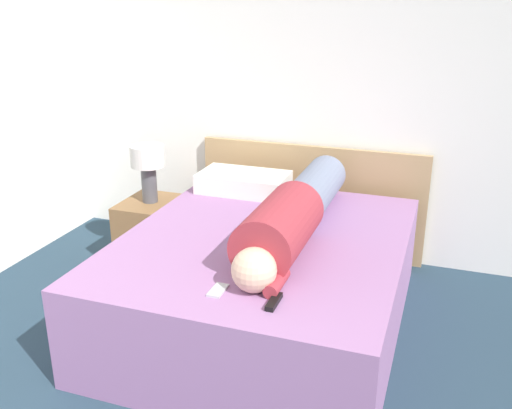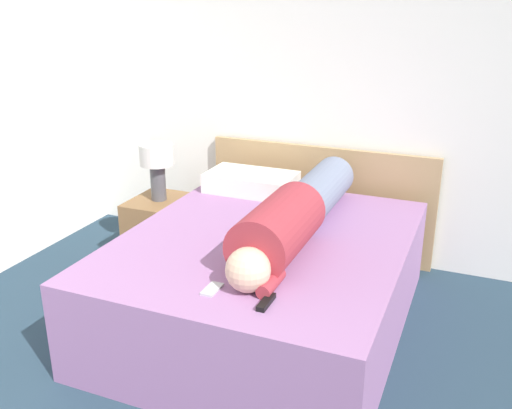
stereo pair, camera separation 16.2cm
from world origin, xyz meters
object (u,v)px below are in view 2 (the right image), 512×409
(bed, at_px, (265,281))
(cell_phone, at_px, (212,289))
(tv_remote, at_px, (266,302))
(pillow_near_headboard, at_px, (251,182))
(person_lying, at_px, (295,215))
(nightstand, at_px, (161,229))
(table_lamp, at_px, (157,162))

(bed, xyz_separation_m, cell_phone, (-0.00, -0.68, 0.29))
(tv_remote, bearing_deg, pillow_near_headboard, 115.47)
(pillow_near_headboard, relative_size, cell_phone, 4.75)
(person_lying, xyz_separation_m, cell_phone, (-0.16, -0.73, -0.14))
(nightstand, bearing_deg, cell_phone, -49.27)
(person_lying, distance_m, tv_remote, 0.78)
(bed, bearing_deg, pillow_near_headboard, 118.72)
(table_lamp, relative_size, cell_phone, 3.19)
(tv_remote, bearing_deg, table_lamp, 137.03)
(nightstand, xyz_separation_m, cell_phone, (1.05, -1.22, 0.33))
(pillow_near_headboard, relative_size, tv_remote, 4.12)
(table_lamp, bearing_deg, pillow_near_headboard, 16.32)
(tv_remote, bearing_deg, cell_phone, 175.27)
(pillow_near_headboard, bearing_deg, bed, -61.28)
(nightstand, distance_m, table_lamp, 0.52)
(person_lying, height_order, tv_remote, person_lying)
(person_lying, bearing_deg, cell_phone, -102.20)
(nightstand, xyz_separation_m, person_lying, (1.21, -0.49, 0.47))
(bed, height_order, table_lamp, table_lamp)
(pillow_near_headboard, distance_m, tv_remote, 1.59)
(nightstand, bearing_deg, table_lamp, 180.00)
(pillow_near_headboard, bearing_deg, table_lamp, -163.68)
(person_lying, distance_m, pillow_near_headboard, 0.88)
(bed, distance_m, table_lamp, 1.27)
(table_lamp, relative_size, tv_remote, 2.76)
(bed, bearing_deg, table_lamp, 152.88)
(bed, height_order, person_lying, person_lying)
(bed, xyz_separation_m, pillow_near_headboard, (-0.40, 0.73, 0.35))
(bed, height_order, tv_remote, tv_remote)
(nightstand, distance_m, cell_phone, 1.64)
(pillow_near_headboard, bearing_deg, cell_phone, -74.22)
(table_lamp, bearing_deg, person_lying, -21.96)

